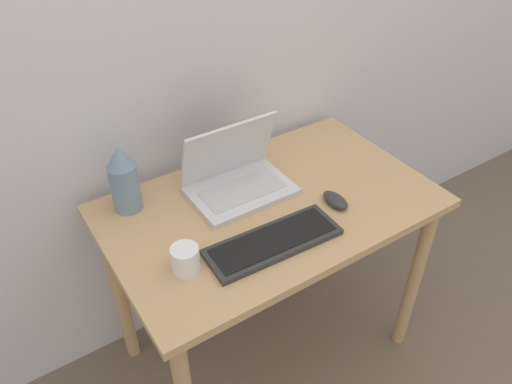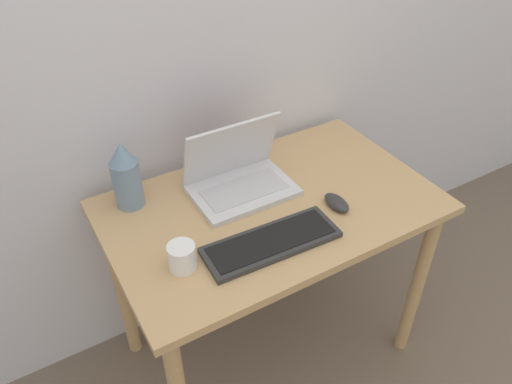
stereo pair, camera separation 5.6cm
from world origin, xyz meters
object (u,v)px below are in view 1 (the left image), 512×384
object	(u,v)px
mouse	(335,200)
vase	(124,179)
keyboard	(273,242)
mug	(185,259)
laptop	(236,176)

from	to	relation	value
mouse	vase	size ratio (longest dim) A/B	0.46
keyboard	mug	bearing A→B (deg)	169.40
mouse	vase	bearing A→B (deg)	148.31
laptop	mouse	world-z (taller)	laptop
keyboard	mouse	distance (m)	0.28
laptop	mouse	distance (m)	0.34
laptop	vase	distance (m)	0.37
laptop	mug	distance (m)	0.40
mouse	mug	size ratio (longest dim) A/B	1.33
keyboard	mug	size ratio (longest dim) A/B	5.26
mouse	mug	xyz separation A→B (m)	(-0.54, 0.00, 0.02)
keyboard	vase	world-z (taller)	vase
mouse	vase	world-z (taller)	vase
laptop	mug	size ratio (longest dim) A/B	4.21
keyboard	mouse	bearing A→B (deg)	9.26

